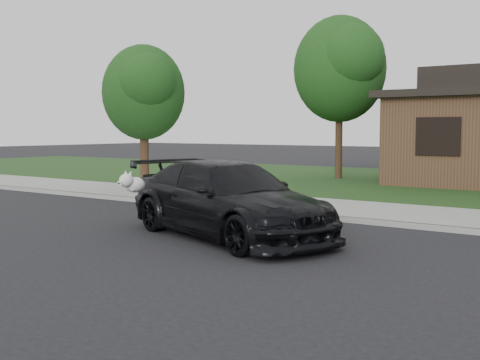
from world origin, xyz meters
The scene contains 7 objects.
ground centered at (0.00, 0.00, 0.00)m, with size 120.00×120.00×0.00m, color black.
sidewalk centered at (0.00, 5.00, 0.06)m, with size 60.00×3.00×0.12m, color gray.
curb centered at (0.00, 3.50, 0.06)m, with size 60.00×0.12×0.12m, color gray.
lawn centered at (0.00, 13.00, 0.07)m, with size 60.00×13.00×0.13m, color #193814.
sedan centered at (-0.75, 0.50, 0.73)m, with size 5.38×3.54×1.45m.
tree_0 centered at (-4.34, 12.88, 4.48)m, with size 3.78×3.60×6.34m.
tree_2 centered at (-7.38, 5.11, 3.27)m, with size 2.73×2.60×4.59m.
Camera 1 is at (5.98, -8.67, 2.06)m, focal length 45.00 mm.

